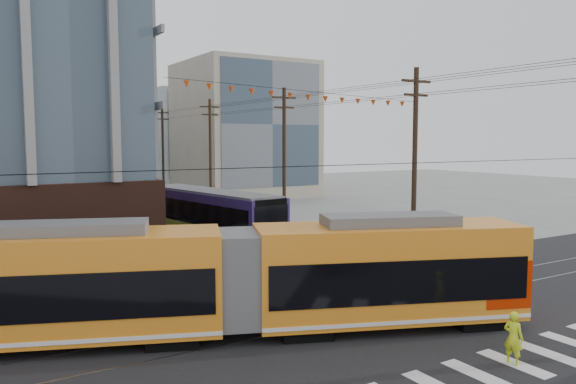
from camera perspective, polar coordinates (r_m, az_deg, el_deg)
ground at (r=21.44m, az=16.72°, el=-13.34°), size 160.00×160.00×0.00m
bg_bldg_ne_near at (r=68.96m, az=-4.51°, el=6.32°), size 14.00×14.00×16.00m
bg_bldg_ne_far at (r=87.98m, az=-9.28°, el=5.40°), size 16.00×16.00×14.00m
utility_pole_far at (r=73.42m, az=-12.60°, el=4.20°), size 0.30×0.30×11.00m
streetcar at (r=19.68m, az=-5.04°, el=-8.84°), size 20.09×10.21×3.94m
city_bus at (r=36.83m, az=-7.96°, el=-2.47°), size 4.75×13.12×3.64m
parked_car_silver at (r=29.99m, az=-11.05°, el=-6.28°), size 3.33×5.14×1.60m
parked_car_white at (r=33.66m, az=-13.05°, el=-5.24°), size 3.35×5.10×1.37m
parked_car_grey at (r=41.21m, az=-17.41°, el=-3.54°), size 3.51×4.77×1.21m
pedestrian at (r=18.77m, az=21.92°, el=-13.57°), size 0.51×0.67×1.64m
jersey_barrier at (r=34.95m, az=11.67°, el=-5.23°), size 1.71×4.55×0.89m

